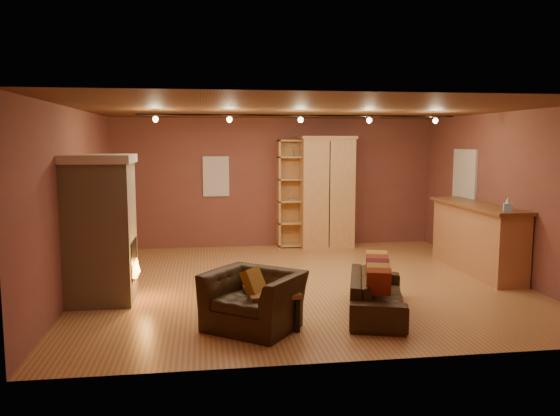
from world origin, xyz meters
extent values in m
plane|color=#986436|center=(0.00, 0.00, 0.00)|extent=(7.00, 7.00, 0.00)
plane|color=brown|center=(0.00, 0.00, 2.80)|extent=(7.00, 7.00, 0.00)
cube|color=brown|center=(0.00, 3.25, 1.40)|extent=(7.00, 0.02, 2.80)
cube|color=brown|center=(-3.50, 0.00, 1.40)|extent=(0.02, 6.50, 2.80)
cube|color=brown|center=(3.50, 0.00, 1.40)|extent=(0.02, 6.50, 2.80)
cube|color=tan|center=(-3.05, -0.60, 1.00)|extent=(0.90, 0.90, 2.00)
cube|color=beige|center=(-3.05, -0.60, 2.06)|extent=(0.98, 0.98, 0.12)
cube|color=black|center=(-2.64, -0.60, 0.60)|extent=(0.10, 0.65, 0.55)
cone|color=orange|center=(-2.58, -0.60, 0.48)|extent=(0.10, 0.10, 0.22)
cube|color=silver|center=(-1.30, 3.23, 1.55)|extent=(0.56, 0.04, 0.86)
cube|color=tan|center=(0.50, 3.23, 1.17)|extent=(0.96, 0.04, 2.34)
cube|color=tan|center=(0.04, 3.06, 1.17)|extent=(0.04, 0.37, 2.34)
cube|color=tan|center=(0.96, 3.06, 1.17)|extent=(0.04, 0.37, 2.34)
cube|color=gray|center=(0.34, 3.06, 1.04)|extent=(0.18, 0.12, 0.05)
cube|color=black|center=(0.63, 3.06, 1.56)|extent=(0.10, 0.10, 0.12)
cube|color=tan|center=(0.50, 3.06, 0.04)|extent=(0.96, 0.37, 0.04)
cube|color=tan|center=(0.50, 3.06, 0.53)|extent=(0.96, 0.37, 0.03)
cube|color=tan|center=(0.50, 3.06, 1.01)|extent=(0.96, 0.37, 0.04)
cube|color=tan|center=(0.50, 3.06, 1.49)|extent=(0.96, 0.37, 0.04)
cube|color=tan|center=(0.50, 3.06, 1.96)|extent=(0.96, 0.37, 0.04)
cube|color=tan|center=(0.50, 3.06, 2.32)|extent=(0.96, 0.37, 0.04)
cube|color=tan|center=(1.07, 2.94, 1.18)|extent=(1.13, 0.61, 2.35)
cube|color=brown|center=(1.07, 2.64, 1.18)|extent=(0.02, 0.01, 2.25)
cube|color=tan|center=(1.07, 2.94, 2.38)|extent=(1.19, 0.67, 0.06)
cube|color=tan|center=(3.20, 0.32, 0.58)|extent=(0.55, 2.43, 1.16)
cube|color=brown|center=(3.20, 0.32, 1.19)|extent=(0.67, 2.55, 0.06)
cube|color=#93C1EC|center=(3.15, -0.69, 1.27)|extent=(0.14, 0.14, 0.11)
cone|color=white|center=(3.15, -0.69, 1.38)|extent=(0.08, 0.08, 0.10)
cube|color=silver|center=(3.47, 1.40, 1.65)|extent=(0.05, 0.90, 1.00)
imported|color=black|center=(0.71, -1.71, 0.35)|extent=(1.02, 1.87, 0.70)
cube|color=maroon|center=(0.55, -2.24, 0.57)|extent=(0.35, 0.31, 0.36)
cube|color=#A3752A|center=(0.63, -1.97, 0.57)|extent=(0.35, 0.31, 0.36)
cube|color=#591A22|center=(0.71, -1.71, 0.57)|extent=(0.35, 0.31, 0.36)
cube|color=maroon|center=(0.79, -1.45, 0.57)|extent=(0.35, 0.31, 0.36)
cube|color=#A3752A|center=(0.87, -1.18, 0.57)|extent=(0.35, 0.31, 0.36)
imported|color=black|center=(-0.99, -2.06, 0.47)|extent=(1.29, 1.21, 0.95)
cube|color=#A3752A|center=(-0.99, -2.06, 0.59)|extent=(0.37, 0.38, 0.34)
cube|color=brown|center=(-0.76, -2.06, 0.45)|extent=(0.69, 0.69, 0.05)
cube|color=black|center=(-1.02, -2.32, 0.21)|extent=(0.05, 0.05, 0.42)
cube|color=black|center=(-0.50, -2.32, 0.21)|extent=(0.05, 0.05, 0.42)
cube|color=black|center=(-1.02, -1.80, 0.21)|extent=(0.05, 0.05, 0.42)
cube|color=black|center=(-0.50, -1.80, 0.21)|extent=(0.05, 0.05, 0.42)
cylinder|color=black|center=(0.00, 0.20, 2.72)|extent=(5.20, 0.03, 0.03)
sphere|color=#FFD88C|center=(-2.30, 0.20, 2.65)|extent=(0.09, 0.09, 0.09)
sphere|color=#FFD88C|center=(-1.15, 0.20, 2.65)|extent=(0.09, 0.09, 0.09)
sphere|color=#FFD88C|center=(0.00, 0.20, 2.65)|extent=(0.09, 0.09, 0.09)
sphere|color=#FFD88C|center=(1.15, 0.20, 2.65)|extent=(0.09, 0.09, 0.09)
sphere|color=#FFD88C|center=(2.30, 0.20, 2.65)|extent=(0.09, 0.09, 0.09)
camera|label=1|loc=(-1.59, -8.59, 2.31)|focal=35.00mm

